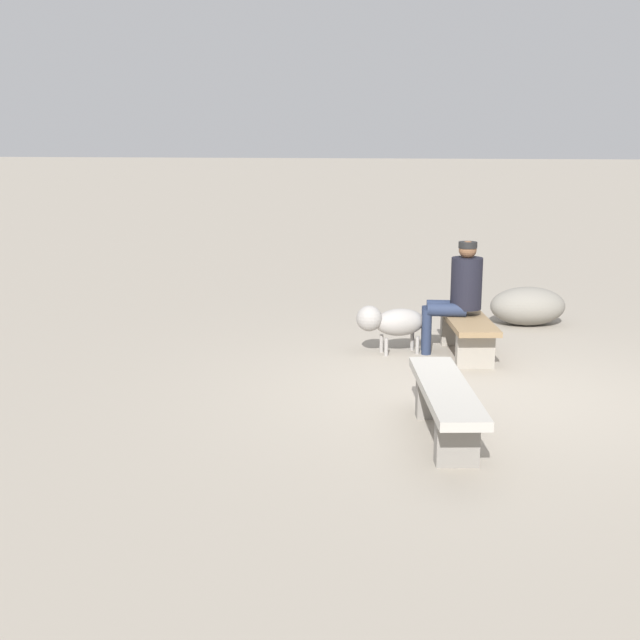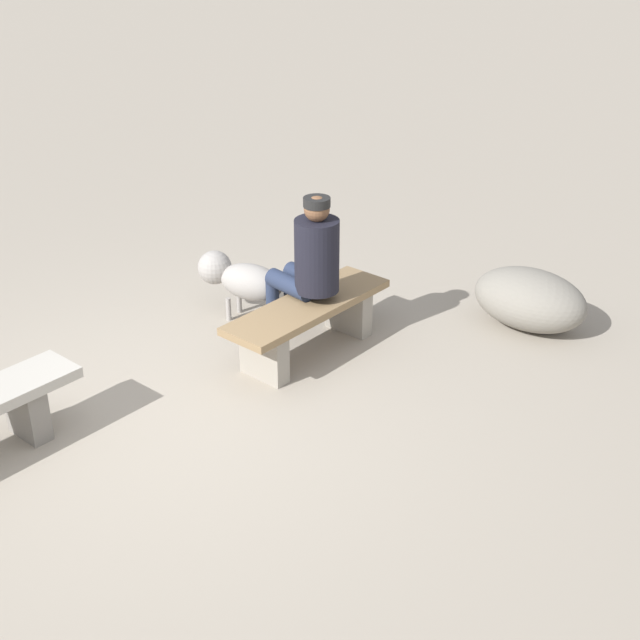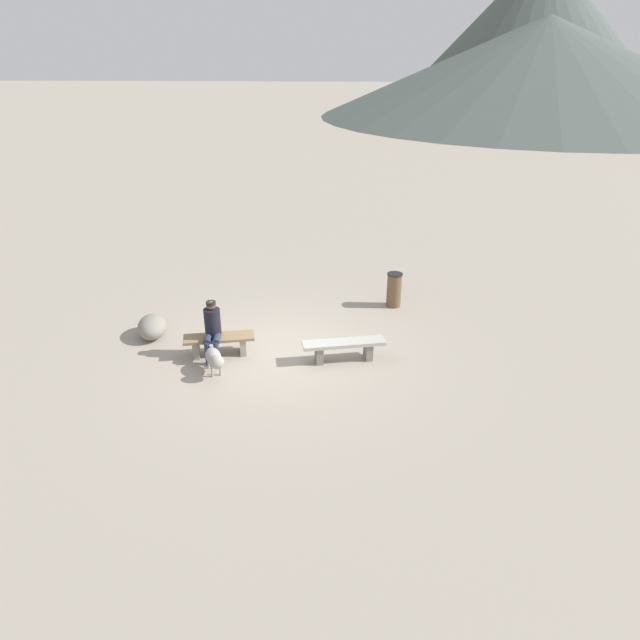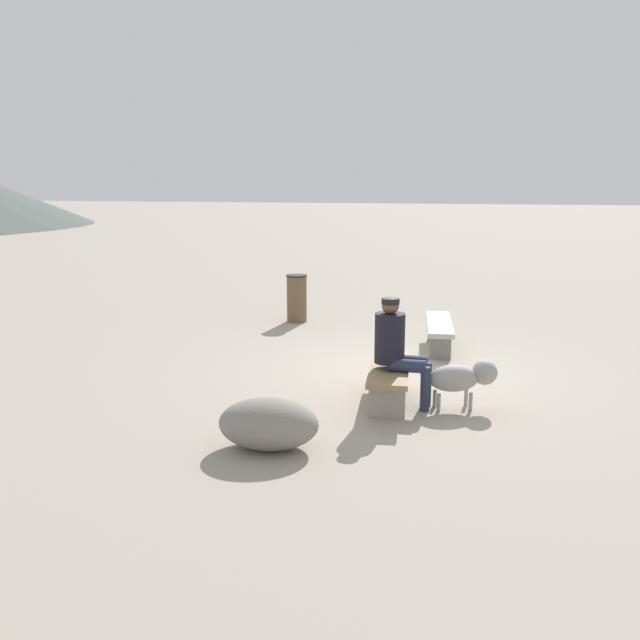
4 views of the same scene
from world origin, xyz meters
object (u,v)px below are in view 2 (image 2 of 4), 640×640
object	(u,v)px
seated_person	(310,261)
boulder	(530,299)
bench_right	(308,319)
dog	(240,278)

from	to	relation	value
seated_person	boulder	xyz separation A→B (m)	(1.66, -0.87, -0.48)
bench_right	seated_person	xyz separation A→B (m)	(0.10, 0.11, 0.43)
bench_right	seated_person	distance (m)	0.46
bench_right	seated_person	bearing A→B (deg)	36.31
seated_person	dog	distance (m)	0.84
bench_right	boulder	world-z (taller)	boulder
boulder	seated_person	bearing A→B (deg)	152.25
dog	boulder	bearing A→B (deg)	-156.11
bench_right	dog	world-z (taller)	dog
bench_right	boulder	distance (m)	1.91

